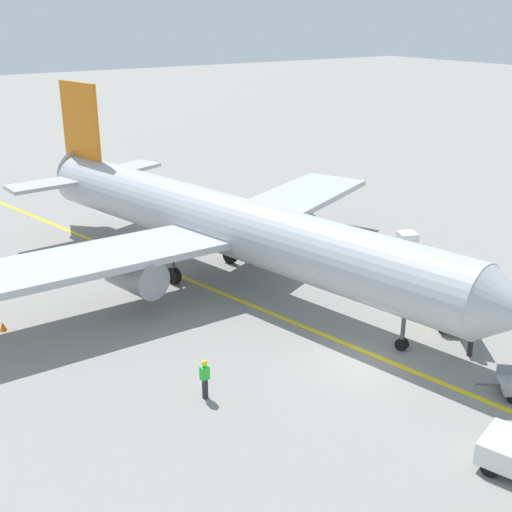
# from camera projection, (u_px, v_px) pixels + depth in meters

# --- Properties ---
(ground_plane) EXTENTS (300.00, 300.00, 0.00)m
(ground_plane) POSITION_uv_depth(u_px,v_px,m) (362.00, 363.00, 28.73)
(ground_plane) COLOR gray
(taxi_line_yellow) EXTENTS (17.38, 78.22, 0.01)m
(taxi_line_yellow) POSITION_uv_depth(u_px,v_px,m) (291.00, 321.00, 32.54)
(taxi_line_yellow) COLOR yellow
(taxi_line_yellow) RESTS_ON ground
(airliner) EXTENTS (27.98, 35.07, 10.10)m
(airliner) POSITION_uv_depth(u_px,v_px,m) (219.00, 222.00, 36.45)
(airliner) COLOR #B2B5BA
(airliner) RESTS_ON ground
(baggage_tug_near_wing) EXTENTS (2.13, 2.72, 2.10)m
(baggage_tug_near_wing) POSITION_uv_depth(u_px,v_px,m) (408.00, 253.00, 39.10)
(baggage_tug_near_wing) COLOR silver
(baggage_tug_near_wing) RESTS_ON ground
(baggage_tug_by_cargo_door) EXTENTS (1.78, 2.62, 2.10)m
(baggage_tug_by_cargo_door) POSITION_uv_depth(u_px,v_px,m) (316.00, 242.00, 40.92)
(baggage_tug_by_cargo_door) COLOR silver
(baggage_tug_by_cargo_door) RESTS_ON ground
(belt_loader_forward_hold) EXTENTS (4.25, 4.57, 2.59)m
(belt_loader_forward_hold) POSITION_uv_depth(u_px,v_px,m) (452.00, 306.00, 32.35)
(belt_loader_forward_hold) COLOR silver
(belt_loader_forward_hold) RESTS_ON ground
(ground_crew_marshaller) EXTENTS (0.36, 0.24, 1.70)m
(ground_crew_marshaller) POSITION_uv_depth(u_px,v_px,m) (205.00, 378.00, 25.81)
(ground_crew_marshaller) COLOR #26262D
(ground_crew_marshaller) RESTS_ON ground
(ground_crew_wing_walker) EXTENTS (0.36, 0.24, 1.70)m
(ground_crew_wing_walker) POSITION_uv_depth(u_px,v_px,m) (471.00, 337.00, 28.99)
(ground_crew_wing_walker) COLOR #26262D
(ground_crew_wing_walker) RESTS_ON ground
(safety_cone_nose_right) EXTENTS (0.36, 0.36, 0.44)m
(safety_cone_nose_right) POSITION_uv_depth(u_px,v_px,m) (3.00, 326.00, 31.55)
(safety_cone_nose_right) COLOR orange
(safety_cone_nose_right) RESTS_ON ground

